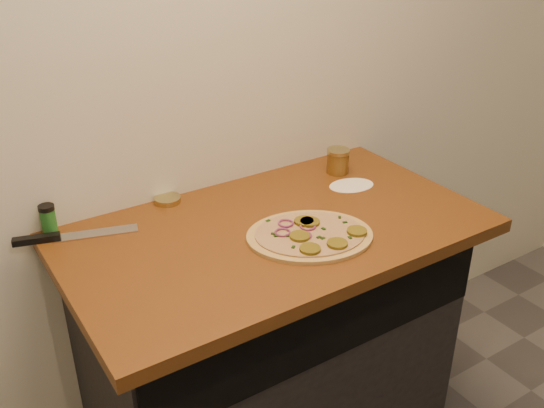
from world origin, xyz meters
TOP-DOWN VIEW (x-y plane):
  - cabinet at (0.00, 1.45)m, footprint 1.10×0.60m
  - countertop at (0.00, 1.42)m, footprint 1.20×0.70m
  - pizza at (0.04, 1.31)m, footprint 0.45×0.45m
  - chefs_knife at (-0.52, 1.67)m, footprint 0.33×0.13m
  - mason_jar_lid at (-0.20, 1.72)m, footprint 0.09×0.09m
  - salsa_jar at (0.38, 1.61)m, footprint 0.08×0.08m
  - spice_shaker at (-0.55, 1.72)m, footprint 0.04×0.04m
  - flour_spill at (0.35, 1.50)m, footprint 0.18×0.18m

SIDE VIEW (x-z plane):
  - cabinet at x=0.00m, z-range 0.00..0.86m
  - countertop at x=0.00m, z-range 0.86..0.90m
  - flour_spill at x=0.35m, z-range 0.90..0.90m
  - chefs_knife at x=-0.52m, z-range 0.90..0.92m
  - pizza at x=0.04m, z-range 0.90..0.92m
  - mason_jar_lid at x=-0.20m, z-range 0.90..0.92m
  - salsa_jar at x=0.38m, z-range 0.90..0.98m
  - spice_shaker at x=-0.55m, z-range 0.90..0.99m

